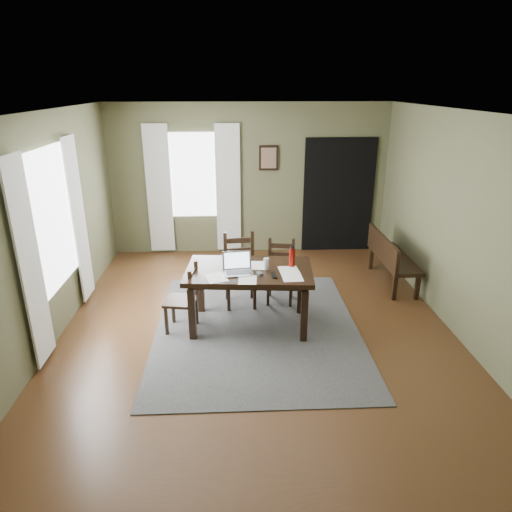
{
  "coord_description": "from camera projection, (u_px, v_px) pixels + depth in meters",
  "views": [
    {
      "loc": [
        -0.26,
        -5.2,
        2.99
      ],
      "look_at": [
        0.0,
        0.3,
        0.9
      ],
      "focal_mm": 32.0,
      "sensor_mm": 36.0,
      "label": 1
    }
  ],
  "objects": [
    {
      "name": "ground",
      "position": [
        257.0,
        329.0,
        5.93
      ],
      "size": [
        5.0,
        6.0,
        0.01
      ],
      "color": "#492C16"
    },
    {
      "name": "room_shell",
      "position": [
        257.0,
        192.0,
        5.29
      ],
      "size": [
        5.02,
        6.02,
        2.71
      ],
      "color": "brown",
      "rests_on": "ground"
    },
    {
      "name": "rug",
      "position": [
        257.0,
        328.0,
        5.93
      ],
      "size": [
        2.6,
        3.2,
        0.01
      ],
      "color": "#3F3F3F",
      "rests_on": "ground"
    },
    {
      "name": "dining_table",
      "position": [
        249.0,
        276.0,
        5.77
      ],
      "size": [
        1.65,
        1.07,
        0.79
      ],
      "rotation": [
        0.0,
        0.0,
        -0.08
      ],
      "color": "black",
      "rests_on": "rug"
    },
    {
      "name": "chair_end",
      "position": [
        185.0,
        299.0,
        5.76
      ],
      "size": [
        0.44,
        0.44,
        0.88
      ],
      "rotation": [
        0.0,
        0.0,
        -1.72
      ],
      "color": "black",
      "rests_on": "rug"
    },
    {
      "name": "chair_back_left",
      "position": [
        240.0,
        271.0,
        6.45
      ],
      "size": [
        0.48,
        0.48,
        1.03
      ],
      "rotation": [
        0.0,
        0.0,
        0.07
      ],
      "color": "black",
      "rests_on": "rug"
    },
    {
      "name": "chair_back_right",
      "position": [
        281.0,
        272.0,
        6.56
      ],
      "size": [
        0.45,
        0.45,
        0.9
      ],
      "rotation": [
        0.0,
        0.0,
        -0.16
      ],
      "color": "black",
      "rests_on": "rug"
    },
    {
      "name": "bench",
      "position": [
        390.0,
        255.0,
        7.13
      ],
      "size": [
        0.45,
        1.4,
        0.79
      ],
      "rotation": [
        0.0,
        0.0,
        1.57
      ],
      "color": "black",
      "rests_on": "ground"
    },
    {
      "name": "laptop",
      "position": [
        238.0,
        267.0,
        5.63
      ],
      "size": [
        0.39,
        0.32,
        0.24
      ],
      "rotation": [
        0.0,
        0.0,
        0.12
      ],
      "color": "#B7B7BC",
      "rests_on": "dining_table"
    },
    {
      "name": "computer_mouse",
      "position": [
        260.0,
        274.0,
        5.56
      ],
      "size": [
        0.09,
        0.11,
        0.03
      ],
      "primitive_type": "cube",
      "rotation": [
        0.0,
        0.0,
        0.37
      ],
      "color": "#3F3F42",
      "rests_on": "dining_table"
    },
    {
      "name": "tv_remote",
      "position": [
        274.0,
        275.0,
        5.53
      ],
      "size": [
        0.06,
        0.19,
        0.02
      ],
      "primitive_type": "cube",
      "rotation": [
        0.0,
        0.0,
        0.06
      ],
      "color": "black",
      "rests_on": "dining_table"
    },
    {
      "name": "drinking_glass",
      "position": [
        266.0,
        264.0,
        5.7
      ],
      "size": [
        0.08,
        0.08,
        0.15
      ],
      "primitive_type": "cylinder",
      "rotation": [
        0.0,
        0.0,
        0.21
      ],
      "color": "silver",
      "rests_on": "dining_table"
    },
    {
      "name": "water_bottle",
      "position": [
        292.0,
        257.0,
        5.78
      ],
      "size": [
        0.1,
        0.1,
        0.27
      ],
      "rotation": [
        0.0,
        0.0,
        -0.26
      ],
      "color": "#9C160C",
      "rests_on": "dining_table"
    },
    {
      "name": "paper_a",
      "position": [
        216.0,
        278.0,
        5.48
      ],
      "size": [
        0.32,
        0.37,
        0.0
      ],
      "primitive_type": "cube",
      "rotation": [
        0.0,
        0.0,
        0.31
      ],
      "color": "white",
      "rests_on": "dining_table"
    },
    {
      "name": "paper_b",
      "position": [
        292.0,
        277.0,
        5.51
      ],
      "size": [
        0.25,
        0.32,
        0.0
      ],
      "primitive_type": "cube",
      "rotation": [
        0.0,
        0.0,
        0.04
      ],
      "color": "white",
      "rests_on": "dining_table"
    },
    {
      "name": "paper_c",
      "position": [
        259.0,
        265.0,
        5.84
      ],
      "size": [
        0.25,
        0.31,
        0.0
      ],
      "primitive_type": "cube",
      "rotation": [
        0.0,
        0.0,
        -0.06
      ],
      "color": "white",
      "rests_on": "dining_table"
    },
    {
      "name": "paper_d",
      "position": [
        289.0,
        271.0,
        5.67
      ],
      "size": [
        0.27,
        0.33,
        0.0
      ],
      "primitive_type": "cube",
      "rotation": [
        0.0,
        0.0,
        0.08
      ],
      "color": "white",
      "rests_on": "dining_table"
    },
    {
      "name": "paper_e",
      "position": [
        247.0,
        280.0,
        5.42
      ],
      "size": [
        0.23,
        0.3,
        0.0
      ],
      "primitive_type": "cube",
      "rotation": [
        0.0,
        0.0,
        -0.06
      ],
      "color": "white",
      "rests_on": "dining_table"
    },
    {
      "name": "window_left",
      "position": [
        52.0,
        220.0,
        5.49
      ],
      "size": [
        0.01,
        1.3,
        1.7
      ],
      "color": "white",
      "rests_on": "ground"
    },
    {
      "name": "window_back",
      "position": [
        193.0,
        175.0,
        8.14
      ],
      "size": [
        1.0,
        0.01,
        1.5
      ],
      "color": "white",
      "rests_on": "ground"
    },
    {
      "name": "curtain_left_near",
      "position": [
        30.0,
        264.0,
        4.82
      ],
      "size": [
        0.03,
        0.48,
        2.3
      ],
      "color": "silver",
      "rests_on": "ground"
    },
    {
      "name": "curtain_left_far",
      "position": [
        79.0,
        221.0,
        6.35
      ],
      "size": [
        0.03,
        0.48,
        2.3
      ],
      "color": "silver",
      "rests_on": "ground"
    },
    {
      "name": "curtain_back_left",
      "position": [
        159.0,
        190.0,
        8.18
      ],
      "size": [
        0.44,
        0.03,
        2.3
      ],
      "color": "silver",
      "rests_on": "ground"
    },
    {
      "name": "curtain_back_right",
      "position": [
        228.0,
        189.0,
        8.23
      ],
      "size": [
        0.44,
        0.03,
        2.3
      ],
      "color": "silver",
      "rests_on": "ground"
    },
    {
      "name": "framed_picture",
      "position": [
        269.0,
        158.0,
        8.09
      ],
      "size": [
        0.34,
        0.03,
        0.44
      ],
      "color": "black",
      "rests_on": "ground"
    },
    {
      "name": "doorway_back",
      "position": [
        338.0,
        196.0,
        8.4
      ],
      "size": [
        1.3,
        0.03,
        2.1
      ],
      "color": "black",
      "rests_on": "ground"
    }
  ]
}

